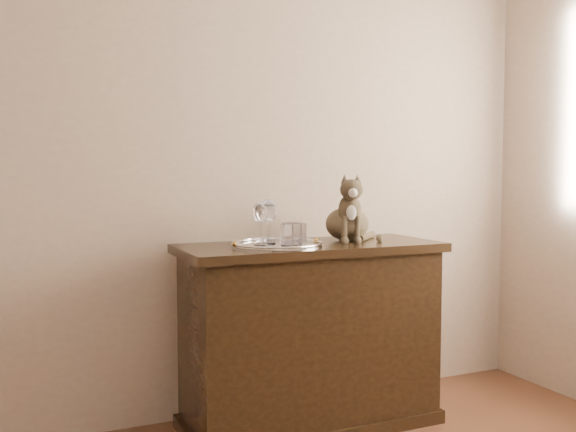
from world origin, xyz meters
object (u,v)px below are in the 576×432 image
object	(u,v)px
sideboard	(310,335)
tumbler_a	(292,234)
wine_glass_c	(260,224)
tray	(277,245)
cat	(347,207)
tumbler_b	(291,235)
tumbler_c	(298,233)
wine_glass_d	(268,222)
wine_glass_b	(269,223)

from	to	relation	value
sideboard	tumbler_a	bearing A→B (deg)	-147.44
sideboard	wine_glass_c	distance (m)	0.59
tumbler_a	tray	bearing A→B (deg)	131.46
tumbler_a	wine_glass_c	bearing A→B (deg)	158.95
wine_glass_c	tumbler_a	xyz separation A→B (m)	(0.13, -0.05, -0.05)
sideboard	cat	world-z (taller)	cat
sideboard	tumbler_b	xyz separation A→B (m)	(-0.15, -0.11, 0.48)
sideboard	tumbler_c	size ratio (longest dim) A/B	13.64
sideboard	wine_glass_d	distance (m)	0.57
wine_glass_b	tumbler_b	distance (m)	0.16
wine_glass_c	tumbler_c	bearing A→B (deg)	4.51
tray	tumbler_a	bearing A→B (deg)	-48.54
wine_glass_b	cat	size ratio (longest dim) A/B	0.58
tray	wine_glass_c	distance (m)	0.13
sideboard	cat	xyz separation A→B (m)	(0.22, 0.05, 0.58)
tumbler_b	tumbler_c	distance (m)	0.12
tumbler_c	tumbler_b	bearing A→B (deg)	-129.87
tray	wine_glass_b	xyz separation A→B (m)	(-0.01, 0.06, 0.10)
wine_glass_b	tumbler_c	xyz separation A→B (m)	(0.11, -0.06, -0.05)
wine_glass_c	sideboard	bearing A→B (deg)	7.75
tray	tumbler_a	size ratio (longest dim) A/B	4.06
tray	wine_glass_b	world-z (taller)	wine_glass_b
sideboard	wine_glass_b	xyz separation A→B (m)	(-0.19, 0.03, 0.52)
tumbler_c	tray	bearing A→B (deg)	-174.90
sideboard	wine_glass_c	size ratio (longest dim) A/B	6.33
sideboard	wine_glass_b	world-z (taller)	wine_glass_b
sideboard	wine_glass_d	world-z (taller)	wine_glass_d
sideboard	tumbler_a	xyz separation A→B (m)	(-0.13, -0.08, 0.48)
cat	wine_glass_d	bearing A→B (deg)	-154.71
tumbler_a	tumbler_b	xyz separation A→B (m)	(-0.02, -0.03, -0.00)
sideboard	wine_glass_d	xyz separation A→B (m)	(-0.20, 0.01, 0.53)
sideboard	tray	bearing A→B (deg)	-170.49
wine_glass_c	tumbler_b	distance (m)	0.14
sideboard	tumbler_b	distance (m)	0.52
tumbler_a	cat	size ratio (longest dim) A/B	0.31
tumbler_a	tumbler_c	world-z (taller)	tumbler_a
wine_glass_d	cat	distance (m)	0.42
tray	wine_glass_b	size ratio (longest dim) A/B	2.18
tray	cat	xyz separation A→B (m)	(0.40, 0.08, 0.15)
wine_glass_c	tumbler_a	distance (m)	0.14
wine_glass_b	tumbler_c	distance (m)	0.14
wine_glass_c	cat	distance (m)	0.48
tray	wine_glass_c	xyz separation A→B (m)	(-0.08, -0.01, 0.10)
wine_glass_c	cat	size ratio (longest dim) A/B	0.60
wine_glass_b	tumbler_a	size ratio (longest dim) A/B	1.86
wine_glass_b	sideboard	bearing A→B (deg)	-10.44
tumbler_a	tumbler_c	bearing A→B (deg)	47.87
sideboard	tray	xyz separation A→B (m)	(-0.18, -0.03, 0.43)
wine_glass_c	wine_glass_b	bearing A→B (deg)	44.71
tray	wine_glass_d	bearing A→B (deg)	121.23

